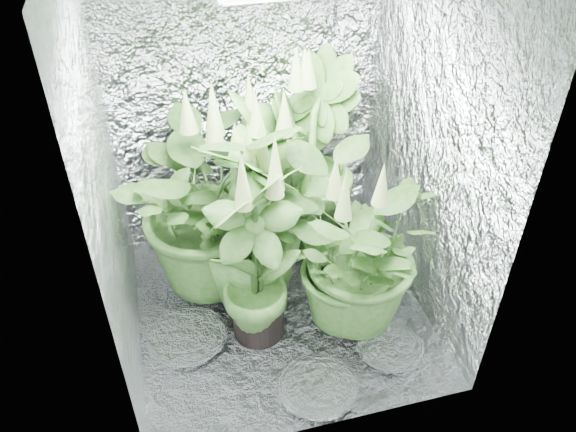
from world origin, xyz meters
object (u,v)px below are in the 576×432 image
at_px(plant_b, 265,187).
at_px(plant_c, 308,162).
at_px(plant_d, 249,229).
at_px(circulation_fan, 355,229).
at_px(plant_e, 355,254).
at_px(plant_a, 208,201).
at_px(plant_f, 256,256).

distance_m(plant_b, plant_c, 0.32).
distance_m(plant_d, circulation_fan, 0.87).
bearing_deg(circulation_fan, plant_e, -134.45).
distance_m(plant_a, plant_c, 0.67).
distance_m(plant_c, circulation_fan, 0.57).
bearing_deg(plant_b, plant_d, -117.42).
distance_m(plant_a, plant_b, 0.36).
xyz_separation_m(plant_d, plant_e, (0.49, -0.33, -0.01)).
relative_size(plant_a, circulation_fan, 3.52).
height_order(plant_a, plant_c, plant_c).
height_order(plant_d, circulation_fan, plant_d).
distance_m(plant_a, plant_f, 0.51).
height_order(plant_b, plant_d, plant_b).
xyz_separation_m(plant_a, plant_b, (0.35, 0.09, -0.03)).
bearing_deg(plant_d, plant_a, 130.21).
bearing_deg(plant_a, plant_c, 16.92).
bearing_deg(plant_a, plant_b, 14.96).
bearing_deg(plant_b, circulation_fan, -2.84).
xyz_separation_m(plant_c, plant_e, (0.04, -0.74, -0.12)).
bearing_deg(plant_d, plant_b, 62.58).
bearing_deg(plant_e, plant_b, 117.20).
bearing_deg(plant_d, plant_c, 42.30).
xyz_separation_m(plant_e, plant_f, (-0.51, 0.06, 0.05)).
height_order(plant_a, plant_f, plant_a).
xyz_separation_m(plant_c, plant_d, (-0.45, -0.41, -0.11)).
xyz_separation_m(plant_a, plant_e, (0.67, -0.55, -0.08)).
bearing_deg(circulation_fan, plant_c, 133.80).
bearing_deg(plant_d, plant_f, -94.15).
distance_m(plant_e, plant_f, 0.51).
distance_m(plant_f, circulation_fan, 1.02).
relative_size(plant_e, plant_f, 0.90).
relative_size(plant_d, circulation_fan, 3.23).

